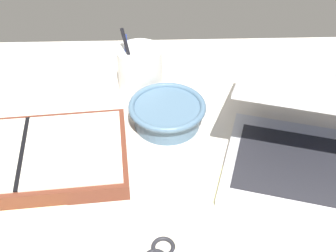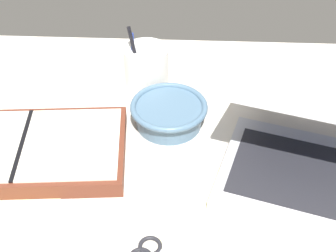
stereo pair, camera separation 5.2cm
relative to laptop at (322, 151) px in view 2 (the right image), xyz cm
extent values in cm
cube|color=beige|center=(-24.27, -3.01, -6.33)|extent=(140.00, 100.00, 2.00)
cube|color=#B7B7BC|center=(-0.83, -2.77, -4.43)|extent=(38.63, 32.82, 1.80)
cube|color=#232328|center=(-0.83, -2.77, -3.41)|extent=(32.87, 25.15, 0.24)
cube|color=#B7B7BC|center=(1.56, 5.18, 8.02)|extent=(38.34, 31.85, 8.51)
cube|color=navy|center=(1.42, 4.75, 7.86)|extent=(35.10, 28.74, 7.28)
cylinder|color=slate|center=(-27.68, 12.55, -3.03)|extent=(13.54, 13.54, 4.60)
torus|color=slate|center=(-27.68, 12.55, -0.73)|extent=(15.93, 15.93, 1.27)
cylinder|color=white|center=(-33.32, 25.69, -0.33)|extent=(10.00, 10.00, 10.00)
cylinder|color=black|center=(-35.24, 23.73, 3.08)|extent=(3.90, 3.87, 14.49)
cylinder|color=#233899|center=(-35.93, 24.82, 2.07)|extent=(1.40, 2.59, 12.80)
cube|color=brown|center=(-54.87, 1.26, -3.68)|extent=(40.19, 24.98, 3.31)
cube|color=silver|center=(-45.59, 2.07, -1.88)|extent=(19.52, 21.18, 0.30)
cube|color=black|center=(-54.87, 1.26, -1.73)|extent=(2.51, 19.69, 0.30)
torus|color=#232328|center=(-29.24, -18.07, -5.03)|extent=(3.90, 3.90, 0.70)
cube|color=#F4EFB2|center=(-18.75, -13.45, -5.25)|extent=(19.28, 27.51, 0.16)
cube|color=#F4EFB2|center=(-53.41, -14.36, -5.25)|extent=(15.39, 23.94, 0.16)
camera|label=1|loc=(-29.86, -61.95, 58.03)|focal=50.00mm
camera|label=2|loc=(-24.63, -61.91, 58.03)|focal=50.00mm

